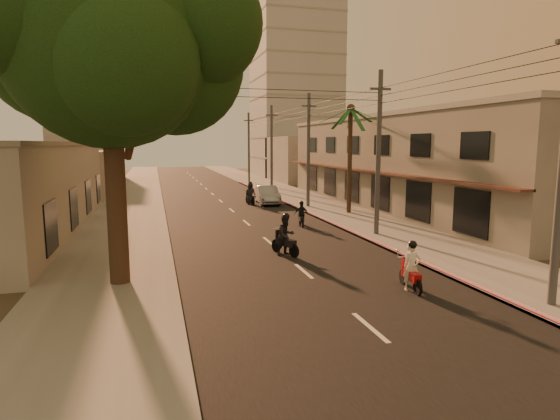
# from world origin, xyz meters

# --- Properties ---
(ground) EXTENTS (160.00, 160.00, 0.00)m
(ground) POSITION_xyz_m (0.00, 0.00, 0.00)
(ground) COLOR #383023
(ground) RESTS_ON ground
(road) EXTENTS (10.00, 140.00, 0.02)m
(road) POSITION_xyz_m (0.00, 20.00, 0.01)
(road) COLOR black
(road) RESTS_ON ground
(sidewalk_right) EXTENTS (5.00, 140.00, 0.12)m
(sidewalk_right) POSITION_xyz_m (7.50, 20.00, 0.06)
(sidewalk_right) COLOR slate
(sidewalk_right) RESTS_ON ground
(sidewalk_left) EXTENTS (5.00, 140.00, 0.12)m
(sidewalk_left) POSITION_xyz_m (-7.50, 20.00, 0.06)
(sidewalk_left) COLOR slate
(sidewalk_left) RESTS_ON ground
(curb_stripe) EXTENTS (0.20, 60.00, 0.20)m
(curb_stripe) POSITION_xyz_m (5.10, 15.00, 0.10)
(curb_stripe) COLOR #B41325
(curb_stripe) RESTS_ON ground
(shophouse_row) EXTENTS (8.80, 34.20, 7.30)m
(shophouse_row) POSITION_xyz_m (13.95, 18.00, 3.65)
(shophouse_row) COLOR gray
(shophouse_row) RESTS_ON ground
(left_building) EXTENTS (8.20, 24.20, 5.20)m
(left_building) POSITION_xyz_m (-13.98, 14.00, 2.60)
(left_building) COLOR #A29C92
(left_building) RESTS_ON ground
(distant_tower) EXTENTS (12.10, 12.10, 28.00)m
(distant_tower) POSITION_xyz_m (16.00, 56.00, 14.00)
(distant_tower) COLOR #B7B5B2
(distant_tower) RESTS_ON ground
(broadleaf_tree) EXTENTS (9.60, 8.70, 12.10)m
(broadleaf_tree) POSITION_xyz_m (-6.61, 2.14, 8.48)
(broadleaf_tree) COLOR black
(broadleaf_tree) RESTS_ON ground
(palm_tree) EXTENTS (5.00, 5.00, 8.20)m
(palm_tree) POSITION_xyz_m (8.00, 16.00, 7.15)
(palm_tree) COLOR black
(palm_tree) RESTS_ON ground
(utility_poles) EXTENTS (1.20, 48.26, 9.00)m
(utility_poles) POSITION_xyz_m (6.20, 20.00, 6.54)
(utility_poles) COLOR #38383A
(utility_poles) RESTS_ON ground
(filler_right) EXTENTS (8.00, 14.00, 6.00)m
(filler_right) POSITION_xyz_m (14.00, 45.00, 3.00)
(filler_right) COLOR #A29C92
(filler_right) RESTS_ON ground
(filler_left_near) EXTENTS (8.00, 14.00, 4.40)m
(filler_left_near) POSITION_xyz_m (-14.00, 34.00, 2.20)
(filler_left_near) COLOR #A29C92
(filler_left_near) RESTS_ON ground
(filler_left_far) EXTENTS (8.00, 14.00, 7.00)m
(filler_left_far) POSITION_xyz_m (-14.00, 52.00, 3.50)
(filler_left_far) COLOR #A29C92
(filler_left_far) RESTS_ON ground
(scooter_red) EXTENTS (0.78, 1.82, 1.79)m
(scooter_red) POSITION_xyz_m (2.87, -1.28, 0.79)
(scooter_red) COLOR black
(scooter_red) RESTS_ON ground
(scooter_mid_a) EXTENTS (1.37, 1.90, 1.97)m
(scooter_mid_a) POSITION_xyz_m (0.07, 4.90, 0.90)
(scooter_mid_a) COLOR black
(scooter_mid_a) RESTS_ON ground
(scooter_mid_b) EXTENTS (1.02, 1.61, 1.59)m
(scooter_mid_b) POSITION_xyz_m (3.08, 11.99, 0.72)
(scooter_mid_b) COLOR black
(scooter_mid_b) RESTS_ON ground
(scooter_far_a) EXTENTS (1.08, 1.97, 1.94)m
(scooter_far_a) POSITION_xyz_m (2.11, 23.12, 0.88)
(scooter_far_a) COLOR black
(scooter_far_a) RESTS_ON ground
(parked_car) EXTENTS (2.23, 4.86, 1.53)m
(parked_car) POSITION_xyz_m (3.56, 23.05, 0.77)
(parked_car) COLOR gray
(parked_car) RESTS_ON ground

